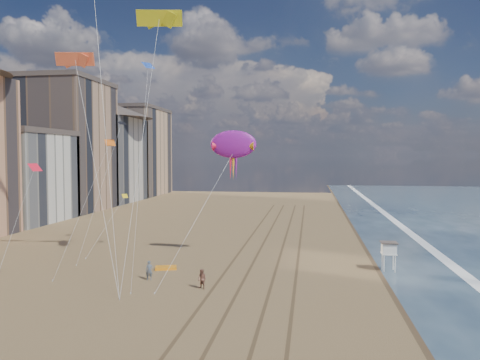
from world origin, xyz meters
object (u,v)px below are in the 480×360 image
Objects in this scene: kite_flyer_a at (149,270)px; kite_flyer_b at (202,279)px; lifeguard_stand at (389,249)px; show_kite at (233,145)px; grounded_kite at (166,268)px.

kite_flyer_a reaches higher than kite_flyer_b.
kite_flyer_b is at bearing -152.17° from lifeguard_stand.
kite_flyer_a is (-6.59, -10.68, -12.52)m from show_kite.
lifeguard_stand is 20.77m from show_kite.
lifeguard_stand is 1.36× the size of grounded_kite.
lifeguard_stand is at bearing 0.79° from kite_flyer_a.
lifeguard_stand is 0.15× the size of show_kite.
kite_flyer_a is at bearing -163.21° from lifeguard_stand.
lifeguard_stand reaches higher than kite_flyer_b.
kite_flyer_a is (-23.80, -7.18, -1.43)m from lifeguard_stand.
show_kite is 10.69× the size of kite_flyer_a.
lifeguard_stand is at bearing -10.43° from grounded_kite.
lifeguard_stand is 1.67× the size of kite_flyer_b.
lifeguard_stand reaches higher than kite_flyer_a.
grounded_kite is 1.20× the size of kite_flyer_a.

